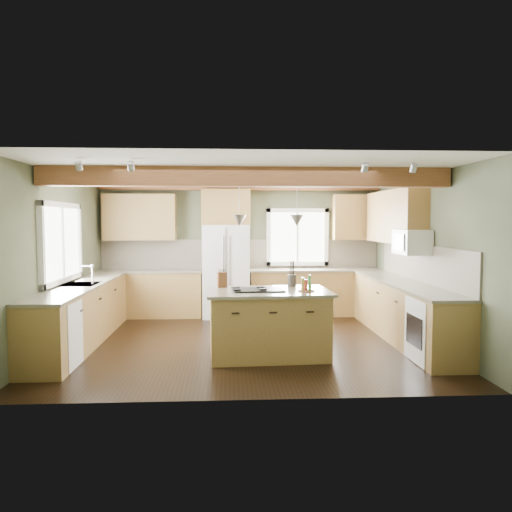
{
  "coord_description": "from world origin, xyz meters",
  "views": [
    {
      "loc": [
        -0.25,
        -7.61,
        1.87
      ],
      "look_at": [
        0.19,
        0.3,
        1.32
      ],
      "focal_mm": 35.0,
      "sensor_mm": 36.0,
      "label": 1
    }
  ],
  "objects": [
    {
      "name": "backsplash_right",
      "position": [
        2.78,
        0.05,
        1.21
      ],
      "size": [
        0.03,
        3.7,
        0.58
      ],
      "primitive_type": "cube",
      "color": "brown",
      "rests_on": "wall_right"
    },
    {
      "name": "base_cab_back_left",
      "position": [
        -1.79,
        2.2,
        0.44
      ],
      "size": [
        2.02,
        0.6,
        0.88
      ],
      "primitive_type": "cube",
      "color": "brown",
      "rests_on": "floor"
    },
    {
      "name": "counter_back_right",
      "position": [
        1.49,
        2.2,
        0.9
      ],
      "size": [
        2.66,
        0.64,
        0.04
      ],
      "primitive_type": "cube",
      "color": "#514A3B",
      "rests_on": "base_cab_back_right"
    },
    {
      "name": "wall_right",
      "position": [
        2.8,
        0.0,
        1.3
      ],
      "size": [
        0.0,
        5.0,
        5.0
      ],
      "primitive_type": "plane",
      "rotation": [
        1.57,
        0.0,
        -1.57
      ],
      "color": "#414833",
      "rests_on": "ground"
    },
    {
      "name": "base_cab_right",
      "position": [
        2.5,
        0.05,
        0.44
      ],
      "size": [
        0.6,
        3.7,
        0.88
      ],
      "primitive_type": "cube",
      "color": "brown",
      "rests_on": "floor"
    },
    {
      "name": "ceiling",
      "position": [
        0.0,
        0.0,
        2.6
      ],
      "size": [
        5.6,
        5.6,
        0.0
      ],
      "primitive_type": "plane",
      "rotation": [
        3.14,
        0.0,
        0.0
      ],
      "color": "silver",
      "rests_on": "wall_back"
    },
    {
      "name": "oven",
      "position": [
        2.49,
        -1.25,
        0.43
      ],
      "size": [
        0.6,
        0.72,
        0.84
      ],
      "primitive_type": "cube",
      "color": "white",
      "rests_on": "floor"
    },
    {
      "name": "upper_cab_right",
      "position": [
        2.62,
        0.9,
        1.95
      ],
      "size": [
        0.35,
        2.2,
        0.9
      ],
      "primitive_type": "cube",
      "color": "brown",
      "rests_on": "wall_right"
    },
    {
      "name": "microwave",
      "position": [
        2.58,
        -0.05,
        1.55
      ],
      "size": [
        0.4,
        0.7,
        0.38
      ],
      "primitive_type": "cube",
      "color": "white",
      "rests_on": "wall_right"
    },
    {
      "name": "sink",
      "position": [
        -2.5,
        0.05,
        0.91
      ],
      "size": [
        0.5,
        0.65,
        0.03
      ],
      "primitive_type": "cube",
      "color": "#262628",
      "rests_on": "counter_left"
    },
    {
      "name": "island",
      "position": [
        0.29,
        -0.8,
        0.44
      ],
      "size": [
        1.63,
        1.05,
        0.88
      ],
      "primitive_type": "cube",
      "rotation": [
        0.0,
        0.0,
        0.05
      ],
      "color": "brown",
      "rests_on": "floor"
    },
    {
      "name": "floor",
      "position": [
        0.0,
        0.0,
        0.0
      ],
      "size": [
        5.6,
        5.6,
        0.0
      ],
      "primitive_type": "plane",
      "color": "black",
      "rests_on": "ground"
    },
    {
      "name": "upper_cab_back_left",
      "position": [
        -1.99,
        2.33,
        1.95
      ],
      "size": [
        1.4,
        0.35,
        0.9
      ],
      "primitive_type": "cube",
      "color": "brown",
      "rests_on": "wall_back"
    },
    {
      "name": "window_back",
      "position": [
        1.15,
        2.48,
        1.55
      ],
      "size": [
        1.1,
        0.04,
        1.0
      ],
      "primitive_type": "cube",
      "color": "white",
      "rests_on": "wall_back"
    },
    {
      "name": "bottle_tray",
      "position": [
        0.8,
        -0.94,
        1.03
      ],
      "size": [
        0.27,
        0.27,
        0.21
      ],
      "primitive_type": null,
      "rotation": [
        0.0,
        0.0,
        0.17
      ],
      "color": "brown",
      "rests_on": "island_top"
    },
    {
      "name": "upper_cab_over_fridge",
      "position": [
        -0.3,
        2.33,
        2.15
      ],
      "size": [
        0.96,
        0.35,
        0.7
      ],
      "primitive_type": "cube",
      "color": "brown",
      "rests_on": "wall_back"
    },
    {
      "name": "ceiling_beam",
      "position": [
        0.0,
        -0.8,
        2.47
      ],
      "size": [
        5.55,
        0.26,
        0.26
      ],
      "primitive_type": "cube",
      "color": "brown",
      "rests_on": "ceiling"
    },
    {
      "name": "pendant_left",
      "position": [
        -0.1,
        -0.82,
        1.88
      ],
      "size": [
        0.18,
        0.18,
        0.16
      ],
      "primitive_type": "cone",
      "rotation": [
        3.14,
        0.0,
        0.0
      ],
      "color": "#B2B2B7",
      "rests_on": "ceiling"
    },
    {
      "name": "utensil_crock",
      "position": [
        0.67,
        -0.42,
        1.01
      ],
      "size": [
        0.15,
        0.15,
        0.17
      ],
      "primitive_type": "cylinder",
      "rotation": [
        0.0,
        0.0,
        0.15
      ],
      "color": "#433B35",
      "rests_on": "island_top"
    },
    {
      "name": "window_left",
      "position": [
        -2.78,
        0.05,
        1.55
      ],
      "size": [
        0.04,
        1.6,
        1.05
      ],
      "primitive_type": "cube",
      "color": "white",
      "rests_on": "wall_left"
    },
    {
      "name": "knife_block",
      "position": [
        -0.35,
        -0.45,
        1.03
      ],
      "size": [
        0.15,
        0.13,
        0.22
      ],
      "primitive_type": "cube",
      "rotation": [
        0.0,
        0.0,
        0.23
      ],
      "color": "brown",
      "rests_on": "island_top"
    },
    {
      "name": "island_top",
      "position": [
        0.29,
        -0.8,
        0.9
      ],
      "size": [
        1.75,
        1.16,
        0.04
      ],
      "primitive_type": "cube",
      "rotation": [
        0.0,
        0.0,
        0.05
      ],
      "color": "#514A3B",
      "rests_on": "island"
    },
    {
      "name": "wall_back",
      "position": [
        0.0,
        2.5,
        1.3
      ],
      "size": [
        5.6,
        0.0,
        5.6
      ],
      "primitive_type": "plane",
      "rotation": [
        1.57,
        0.0,
        0.0
      ],
      "color": "#414833",
      "rests_on": "ground"
    },
    {
      "name": "cooktop",
      "position": [
        0.16,
        -0.81,
        0.93
      ],
      "size": [
        0.71,
        0.49,
        0.02
      ],
      "primitive_type": "cube",
      "rotation": [
        0.0,
        0.0,
        0.05
      ],
      "color": "black",
      "rests_on": "island_top"
    },
    {
      "name": "dishwasher",
      "position": [
        -2.49,
        -1.25,
        0.43
      ],
      "size": [
        0.6,
        0.6,
        0.84
      ],
      "primitive_type": "cube",
      "color": "white",
      "rests_on": "floor"
    },
    {
      "name": "base_cab_back_right",
      "position": [
        1.49,
        2.2,
        0.44
      ],
      "size": [
        2.62,
        0.6,
        0.88
      ],
      "primitive_type": "cube",
      "color": "brown",
      "rests_on": "floor"
    },
    {
      "name": "counter_right",
      "position": [
        2.5,
        0.05,
        0.9
      ],
      "size": [
        0.64,
        3.74,
        0.04
      ],
      "primitive_type": "cube",
      "color": "#514A3B",
      "rests_on": "base_cab_right"
    },
    {
      "name": "backsplash_back",
      "position": [
        0.0,
        2.48,
        1.21
      ],
      "size": [
        5.58,
        0.03,
        0.58
      ],
      "primitive_type": "cube",
      "color": "brown",
      "rests_on": "wall_back"
    },
    {
      "name": "pendant_right",
      "position": [
        0.69,
        -0.78,
        1.88
      ],
      "size": [
        0.18,
        0.18,
        0.16
      ],
      "primitive_type": "cone",
      "rotation": [
        3.14,
        0.0,
        0.0
      ],
      "color": "#B2B2B7",
      "rests_on": "ceiling"
    },
    {
      "name": "wall_left",
      "position": [
        -2.8,
        0.0,
        1.3
      ],
      "size": [
        0.0,
        5.0,
        5.0
      ],
      "primitive_type": "plane",
      "rotation": [
        1.57,
        0.0,
        1.57
      ],
      "color": "#414833",
      "rests_on": "ground"
    },
    {
      "name": "base_cab_left",
      "position": [
        -2.5,
        0.05,
        0.44
      ],
      "size": [
        0.6,
        3.7,
        0.88
      ],
      "primitive_type": "cube",
      "color": "brown",
      "rests_on": "floor"
    },
    {
      "name": "refrigerator",
      "position": [
        -0.3,
        2.12,
        0.9
      ],
      "size": [
        0.9,
        0.74,
        1.8
      ],
      "primitive_type": "cube",
      "color": "silver",
      "rests_on": "floor"
    },
    {
      "name": "faucet",
      "position": [
        -2.32,
        0.05,
        1.05
      ],
      "size": [
        0.02,
        0.02,
        0.28
      ],
      "primitive_type": "cylinder",
      "color": "#B2B2B7",
      "rests_on": "sink"
    },
    {
      "name": "soffit_trim",
      "position": [
        0.0,
        2.4,
        2.54
      ],
      "size": [
        5.55,
        0.2,
        0.1
      ],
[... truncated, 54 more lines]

